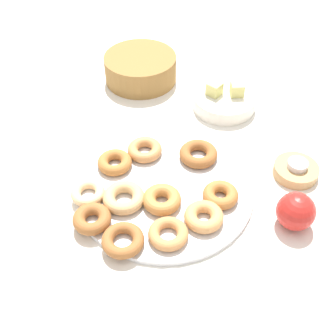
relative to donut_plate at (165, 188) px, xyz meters
The scene contains 20 objects.
ground_plane 0.01m from the donut_plate, ahead, with size 2.40×2.40×0.00m, color white.
donut_plate is the anchor object (origin of this frame).
donut_0 0.13m from the donut_plate, 62.52° to the left, with size 0.09×0.09×0.03m, color #995B2D.
donut_1 0.15m from the donut_plate, 73.29° to the right, with size 0.08×0.08×0.02m, color #C6844C.
donut_2 0.13m from the donut_plate, ahead, with size 0.08×0.08×0.03m, color #AD6B33.
donut_3 0.12m from the donut_plate, 128.67° to the left, with size 0.09×0.09×0.03m, color #C6844C.
donut_4 0.11m from the donut_plate, 138.67° to the right, with size 0.09×0.09×0.03m, color tan.
donut_5 0.18m from the donut_plate, 104.19° to the right, with size 0.09×0.09×0.02m, color #995B2D.
donut_6 0.14m from the donut_plate, 165.83° to the left, with size 0.08×0.08×0.03m, color #AD6B33.
donut_7 0.06m from the donut_plate, 83.09° to the right, with size 0.09×0.09×0.03m, color #BC7A3D.
donut_8 0.13m from the donut_plate, 36.72° to the right, with size 0.09×0.09×0.03m, color tan.
donut_9 0.19m from the donut_plate, 131.64° to the right, with size 0.08×0.08×0.03m, color #995B2D.
donut_10 0.18m from the donut_plate, 155.91° to the right, with size 0.08×0.08×0.02m, color #EABC84.
candle_holder 0.32m from the donut_plate, 22.68° to the left, with size 0.11×0.11×0.03m, color tan.
tealight 0.32m from the donut_plate, 22.68° to the left, with size 0.05×0.05×0.01m, color silver.
basket 0.47m from the donut_plate, 113.23° to the left, with size 0.22×0.22×0.08m, color olive.
fruit_bowl 0.36m from the donut_plate, 75.93° to the left, with size 0.18×0.18×0.04m, color silver.
melon_chunk_left 0.36m from the donut_plate, 80.81° to the left, with size 0.04×0.04×0.04m, color #DBD67A.
melon_chunk_right 0.38m from the donut_plate, 71.89° to the left, with size 0.04×0.04×0.04m, color #DBD67A.
apple 0.30m from the donut_plate, ahead, with size 0.08×0.08×0.08m, color red.
Camera 1 is at (0.16, -0.64, 0.74)m, focal length 44.81 mm.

